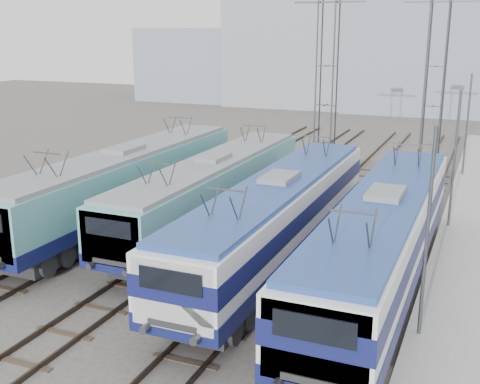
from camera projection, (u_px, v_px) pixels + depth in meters
name	position (u px, v px, depth m)	size (l,w,h in m)	color
ground	(155.00, 320.00, 20.80)	(160.00, 160.00, 0.00)	#514C47
platform	(478.00, 277.00, 24.06)	(4.00, 70.00, 0.30)	#9E9E99
locomotive_far_left	(123.00, 181.00, 30.27)	(2.99, 18.88, 3.55)	#12174F
locomotive_center_left	(212.00, 188.00, 29.43)	(2.80, 17.70, 3.33)	#12174F
locomotive_center_right	(277.00, 214.00, 24.94)	(2.91, 18.38, 3.46)	#12174F
locomotive_far_right	(382.00, 234.00, 22.29)	(2.96, 18.70, 3.52)	#12174F
catenary_tower_west	(326.00, 79.00, 38.65)	(4.50, 1.20, 12.00)	#3F4247
catenary_tower_east	(435.00, 80.00, 38.00)	(4.50, 1.20, 12.00)	#3F4247
mast_front	(427.00, 239.00, 18.45)	(0.12, 0.12, 7.00)	#3F4247
mast_mid	(454.00, 163.00, 29.13)	(0.12, 0.12, 7.00)	#3F4247
mast_rear	(467.00, 127.00, 39.81)	(0.12, 0.12, 7.00)	#3F4247
building_west	(302.00, 51.00, 79.40)	(18.00, 12.00, 14.00)	#8D939C
building_center	(446.00, 36.00, 72.14)	(22.00, 14.00, 18.00)	gray
building_far_west	(194.00, 64.00, 85.91)	(14.00, 10.00, 10.00)	gray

